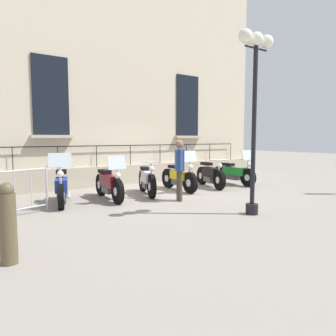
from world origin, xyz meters
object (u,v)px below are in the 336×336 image
motorcycle_maroon (109,184)px  motorcycle_white (147,181)px  motorcycle_black (210,175)px  pedestrian_walking (179,167)px  lamppost (255,86)px  motorcycle_green (234,173)px  motorcycle_yellow (179,178)px  motorcycle_blue (62,188)px  bollard (8,223)px  crowd_barrier (6,193)px

motorcycle_maroon → motorcycle_white: motorcycle_maroon is taller
motorcycle_black → pedestrian_walking: size_ratio=1.17×
lamppost → pedestrian_walking: 2.96m
pedestrian_walking → lamppost: bearing=10.7°
motorcycle_black → lamppost: bearing=-29.3°
motorcycle_green → motorcycle_black: bearing=-91.8°
motorcycle_yellow → lamppost: 4.38m
motorcycle_blue → bollard: 4.03m
motorcycle_green → lamppost: lamppost is taller
motorcycle_black → bollard: bollard is taller
motorcycle_black → motorcycle_green: 1.17m
motorcycle_maroon → crowd_barrier: size_ratio=1.10×
motorcycle_white → bollard: bearing=-51.4°
motorcycle_white → motorcycle_yellow: 1.26m
motorcycle_blue → lamppost: lamppost is taller
motorcycle_blue → bollard: motorcycle_blue is taller
motorcycle_yellow → lamppost: size_ratio=0.49×
lamppost → crowd_barrier: size_ratio=2.13×
motorcycle_white → motorcycle_yellow: motorcycle_yellow is taller
bollard → motorcycle_green: bearing=112.9°
motorcycle_maroon → bollard: bearing=-41.8°
motorcycle_maroon → bollard: 4.64m
motorcycle_black → motorcycle_yellow: bearing=-91.7°
motorcycle_maroon → motorcycle_yellow: size_ratio=1.04×
motorcycle_green → bollard: size_ratio=1.79×
motorcycle_black → pedestrian_walking: bearing=-61.0°
bollard → motorcycle_maroon: bearing=138.2°
motorcycle_maroon → pedestrian_walking: 2.06m
motorcycle_yellow → motorcycle_green: bearing=88.3°
motorcycle_white → motorcycle_yellow: size_ratio=0.96×
motorcycle_maroon → bollard: (3.46, -3.09, 0.14)m
motorcycle_maroon → motorcycle_yellow: 2.55m
motorcycle_maroon → lamppost: (3.49, 1.94, 2.45)m
motorcycle_white → motorcycle_green: (0.05, 3.80, 0.01)m
motorcycle_maroon → lamppost: bearing=29.1°
motorcycle_black → bollard: size_ratio=1.72×
motorcycle_black → motorcycle_green: size_ratio=0.96×
crowd_barrier → bollard: size_ratio=1.66×
motorcycle_green → motorcycle_maroon: bearing=-90.0°
lamppost → bollard: size_ratio=3.55×
motorcycle_blue → motorcycle_white: 2.58m
pedestrian_walking → crowd_barrier: bearing=-98.2°
motorcycle_white → pedestrian_walking: (1.35, 0.23, 0.53)m
crowd_barrier → motorcycle_blue: bearing=119.9°
motorcycle_blue → motorcycle_green: motorcycle_blue is taller
motorcycle_maroon → lamppost: 4.69m
motorcycle_white → motorcycle_blue: bearing=-92.1°
motorcycle_yellow → bollard: (3.53, -5.64, 0.15)m
motorcycle_blue → pedestrian_walking: bearing=62.8°
motorcycle_blue → crowd_barrier: bearing=-60.1°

